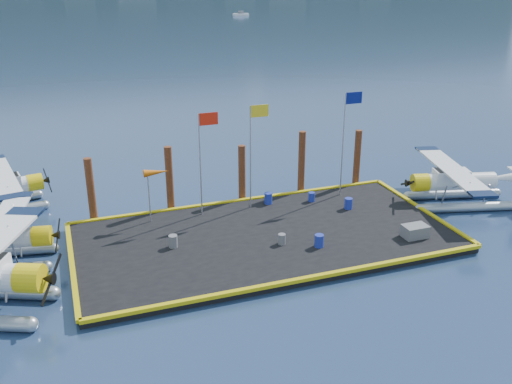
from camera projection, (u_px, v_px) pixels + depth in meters
ground at (265, 241)px, 30.89m from camera, size 4000.00×4000.00×0.00m
dock at (265, 238)px, 30.81m from camera, size 20.00×10.00×0.40m
dock_bumpers at (265, 233)px, 30.71m from camera, size 20.25×10.25×0.18m
seaplane_d at (456, 184)px, 35.03m from camera, size 8.43×9.10×3.23m
drum_0 at (173, 241)px, 29.28m from camera, size 0.46×0.46×0.65m
drum_1 at (319, 241)px, 29.31m from camera, size 0.47×0.47×0.67m
drum_2 at (348, 203)px, 33.90m from camera, size 0.47×0.47×0.66m
drum_3 at (282, 239)px, 29.62m from camera, size 0.39×0.39×0.56m
drum_4 at (312, 197)px, 34.99m from camera, size 0.40×0.40×0.57m
drum_5 at (268, 198)px, 34.63m from camera, size 0.48×0.48×0.68m
crate at (415, 231)px, 30.37m from camera, size 1.32×0.88×0.66m
flagpole_red at (203, 148)px, 31.86m from camera, size 1.14×0.08×6.00m
flagpole_yellow at (254, 141)px, 32.76m from camera, size 1.14×0.08×6.20m
flagpole_blue at (347, 129)px, 34.57m from camera, size 1.14×0.08×6.50m
windsock at (156, 173)px, 31.43m from camera, size 1.40×0.44×3.12m
piling_0 at (91, 192)px, 32.20m from camera, size 0.44×0.44×4.00m
piling_1 at (170, 181)px, 33.57m from camera, size 0.44×0.44×4.20m
piling_2 at (242, 175)px, 35.06m from camera, size 0.44×0.44×3.80m
piling_3 at (302, 164)px, 36.22m from camera, size 0.44×0.44×4.30m
piling_4 at (357, 160)px, 37.53m from camera, size 0.44×0.44×4.00m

